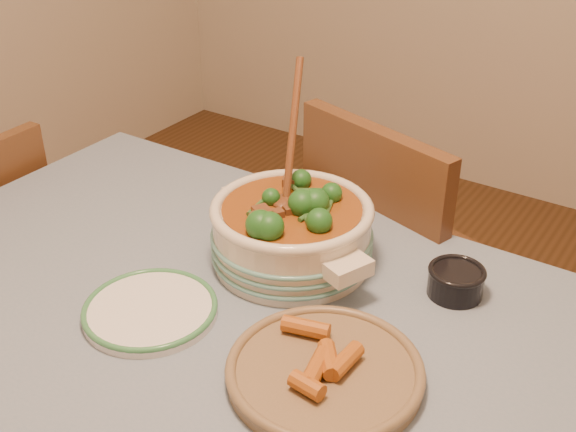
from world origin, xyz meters
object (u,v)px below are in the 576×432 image
object	(u,v)px
stew_casserole	(292,227)
chair_far	(397,264)
dining_table	(244,382)
fried_plate	(325,369)
condiment_bowl	(456,280)
white_plate	(150,310)

from	to	relation	value
stew_casserole	chair_far	world-z (taller)	stew_casserole
dining_table	fried_plate	xyz separation A→B (m)	(0.16, 0.00, 0.11)
stew_casserole	condiment_bowl	xyz separation A→B (m)	(0.32, 0.08, -0.05)
dining_table	stew_casserole	size ratio (longest dim) A/B	4.12
stew_casserole	white_plate	world-z (taller)	stew_casserole
stew_casserole	chair_far	size ratio (longest dim) A/B	0.43
condiment_bowl	fried_plate	bearing A→B (deg)	-104.13
condiment_bowl	chair_far	xyz separation A→B (m)	(-0.27, 0.34, -0.25)
stew_casserole	fried_plate	bearing A→B (deg)	-47.65
stew_casserole	condiment_bowl	distance (m)	0.33
fried_plate	chair_far	distance (m)	0.74
white_plate	condiment_bowl	bearing A→B (deg)	40.21
stew_casserole	chair_far	bearing A→B (deg)	82.96
fried_plate	chair_far	bearing A→B (deg)	105.21
stew_casserole	chair_far	distance (m)	0.52
white_plate	stew_casserole	bearing A→B (deg)	67.96
dining_table	fried_plate	bearing A→B (deg)	0.94
dining_table	fried_plate	world-z (taller)	fried_plate
dining_table	white_plate	size ratio (longest dim) A/B	5.47
dining_table	condiment_bowl	bearing A→B (deg)	53.71
dining_table	chair_far	distance (m)	0.69
dining_table	white_plate	distance (m)	0.22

